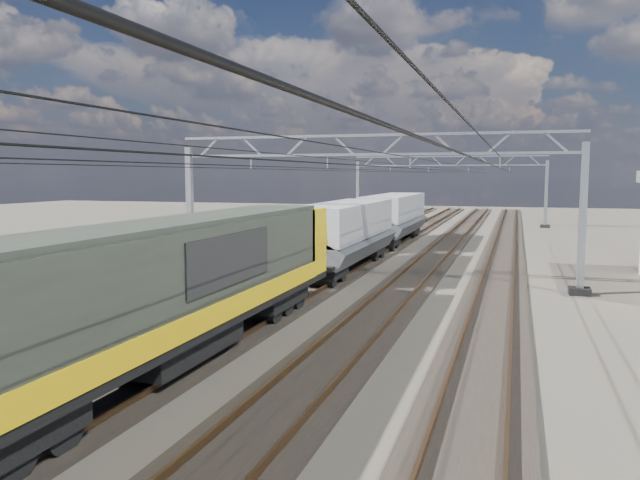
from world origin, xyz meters
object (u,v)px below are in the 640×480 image
(catenary_gantry_mid, at_px, (368,202))
(locomotive, at_px, (170,283))
(catenary_gantry_far, at_px, (448,187))
(hopper_wagon_lead, at_px, (344,230))
(hopper_wagon_mid, at_px, (394,214))

(catenary_gantry_mid, height_order, locomotive, catenary_gantry_mid)
(catenary_gantry_far, distance_m, locomotive, 50.58)
(locomotive, bearing_deg, catenary_gantry_far, 87.73)
(catenary_gantry_mid, relative_size, catenary_gantry_far, 1.00)
(catenary_gantry_far, height_order, hopper_wagon_lead, catenary_gantry_far)
(locomotive, height_order, hopper_wagon_mid, locomotive)
(hopper_wagon_lead, relative_size, hopper_wagon_mid, 1.00)
(catenary_gantry_far, distance_m, hopper_wagon_mid, 18.81)
(catenary_gantry_mid, xyz_separation_m, hopper_wagon_lead, (-2.00, 3.18, -1.67))
(locomotive, xyz_separation_m, hopper_wagon_lead, (-0.00, 17.70, -0.09))
(hopper_wagon_lead, bearing_deg, catenary_gantry_mid, -57.80)
(catenary_gantry_far, bearing_deg, hopper_wagon_lead, -93.49)
(hopper_wagon_mid, bearing_deg, catenary_gantry_far, 83.87)
(catenary_gantry_far, xyz_separation_m, hopper_wagon_mid, (-2.00, -18.62, -1.67))
(locomotive, relative_size, hopper_wagon_lead, 1.62)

